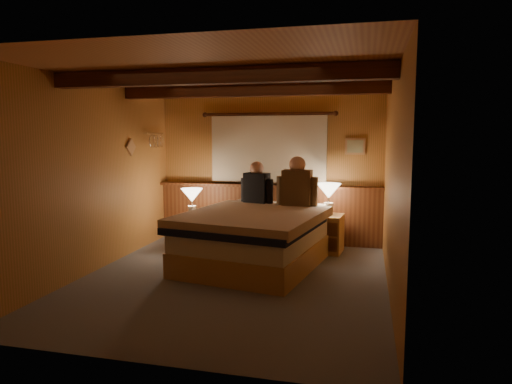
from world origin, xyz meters
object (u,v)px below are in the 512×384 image
(nightstand_left, at_px, (193,232))
(person_left, at_px, (257,186))
(lamp_right, at_px, (329,193))
(person_right, at_px, (297,185))
(duffel_bag, at_px, (199,238))
(nightstand_right, at_px, (325,233))
(lamp_left, at_px, (192,197))
(bed, at_px, (256,237))

(nightstand_left, bearing_deg, person_left, 6.02)
(lamp_right, height_order, person_right, person_right)
(person_left, xyz_separation_m, person_right, (0.62, -0.13, 0.04))
(lamp_right, relative_size, person_right, 0.63)
(nightstand_left, distance_m, duffel_bag, 0.18)
(duffel_bag, bearing_deg, nightstand_right, 3.52)
(person_right, bearing_deg, person_left, 171.41)
(nightstand_right, bearing_deg, person_left, -168.06)
(nightstand_left, height_order, lamp_left, lamp_left)
(person_left, bearing_deg, lamp_left, -158.39)
(person_left, relative_size, duffel_bag, 1.12)
(nightstand_right, height_order, lamp_right, lamp_right)
(person_left, relative_size, person_right, 0.88)
(lamp_right, bearing_deg, person_right, -148.67)
(person_right, relative_size, duffel_bag, 1.27)
(lamp_left, height_order, person_right, person_right)
(nightstand_left, xyz_separation_m, lamp_left, (0.00, -0.02, 0.55))
(duffel_bag, bearing_deg, lamp_right, 4.29)
(nightstand_left, xyz_separation_m, person_right, (1.61, -0.03, 0.76))
(bed, distance_m, person_left, 1.01)
(lamp_left, bearing_deg, bed, -29.99)
(lamp_right, bearing_deg, lamp_left, -172.84)
(nightstand_right, distance_m, lamp_left, 2.07)
(nightstand_right, bearing_deg, nightstand_left, -167.73)
(bed, relative_size, lamp_left, 5.51)
(lamp_left, relative_size, lamp_right, 0.93)
(person_left, bearing_deg, duffel_bag, -152.54)
(nightstand_right, bearing_deg, bed, -126.18)
(nightstand_left, bearing_deg, duffel_bag, -34.98)
(lamp_left, distance_m, person_right, 1.62)
(lamp_right, bearing_deg, bed, -133.27)
(nightstand_right, relative_size, duffel_bag, 0.98)
(lamp_left, bearing_deg, person_left, 7.40)
(nightstand_right, bearing_deg, lamp_left, -167.05)
(lamp_right, xyz_separation_m, person_left, (-1.05, -0.13, 0.09))
(nightstand_right, distance_m, person_right, 0.85)
(person_right, bearing_deg, nightstand_right, 34.22)
(person_left, height_order, duffel_bag, person_left)
(duffel_bag, bearing_deg, lamp_left, 146.12)
(nightstand_left, relative_size, person_left, 0.76)
(duffel_bag, bearing_deg, person_left, 7.76)
(nightstand_left, relative_size, duffel_bag, 0.85)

